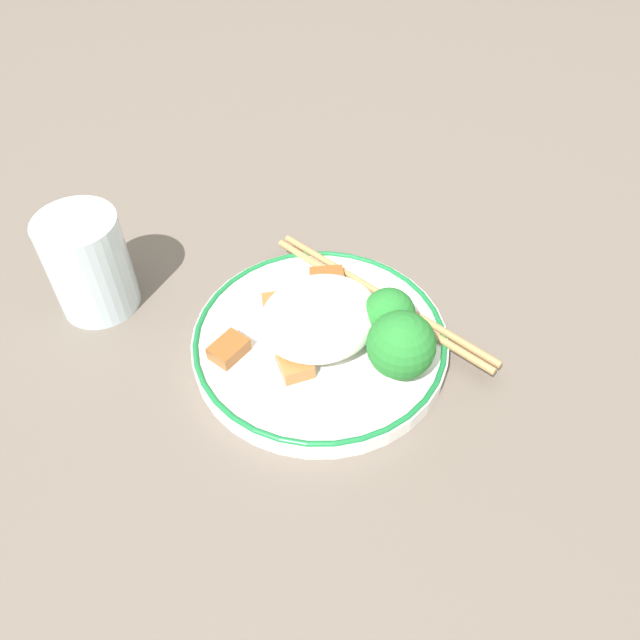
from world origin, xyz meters
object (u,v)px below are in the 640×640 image
Objects in this scene: chopsticks at (381,298)px; broccoli_back_center at (389,315)px; plate at (320,341)px; drinking_glass at (89,264)px; broccoli_back_left at (401,345)px.

broccoli_back_center is at bearing -115.70° from chopsticks.
drinking_glass reaches higher than plate.
drinking_glass is (-0.19, 0.17, 0.00)m from broccoli_back_center.
plate is 4.29× the size of broccoli_back_center.
broccoli_back_center reaches higher than plate.
broccoli_back_center is 0.22× the size of chopsticks.
drinking_glass is at bearing 132.11° from broccoli_back_left.
broccoli_back_left is 0.26× the size of chopsticks.
drinking_glass is (-0.21, 0.13, 0.03)m from chopsticks.
chopsticks is at bearing 67.66° from broccoli_back_left.
broccoli_back_left is at bearing -59.21° from plate.
broccoli_back_center is 0.26m from drinking_glass.
plate is 3.62× the size of broccoli_back_left.
broccoli_back_left is 0.04m from broccoli_back_center.
drinking_glass reaches higher than chopsticks.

